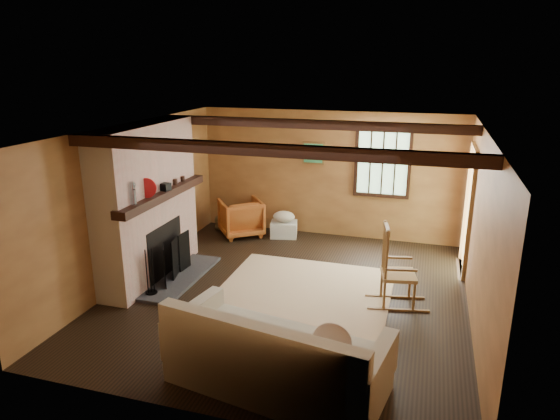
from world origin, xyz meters
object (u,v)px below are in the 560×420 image
(laundry_basket, at_px, (284,229))
(armchair, at_px, (241,217))
(rocking_chair, at_px, (395,272))
(sofa, at_px, (275,361))
(fireplace, at_px, (149,209))

(laundry_basket, bearing_deg, armchair, -170.17)
(rocking_chair, bearing_deg, laundry_basket, 34.22)
(sofa, distance_m, armchair, 4.83)
(fireplace, height_order, sofa, fireplace)
(fireplace, bearing_deg, armchair, 74.16)
(fireplace, relative_size, armchair, 3.07)
(fireplace, distance_m, laundry_basket, 2.93)
(laundry_basket, relative_size, armchair, 0.64)
(rocking_chair, height_order, laundry_basket, rocking_chair)
(sofa, height_order, armchair, sofa)
(fireplace, relative_size, laundry_basket, 4.80)
(sofa, xyz_separation_m, armchair, (-2.07, 4.37, 0.03))
(armchair, bearing_deg, rocking_chair, 108.94)
(rocking_chair, relative_size, laundry_basket, 2.33)
(sofa, distance_m, laundry_basket, 4.68)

